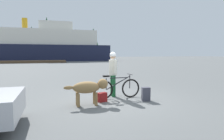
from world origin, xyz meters
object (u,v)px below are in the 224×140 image
at_px(dog, 89,88).
at_px(backpack, 146,94).
at_px(bicycle, 117,88).
at_px(sailboat_moored, 87,58).
at_px(handbag_pannier, 102,97).
at_px(person_cyclist, 113,70).
at_px(ferry_boat, 43,46).

height_order(dog, backpack, dog).
distance_m(bicycle, sailboat_moored, 41.79).
height_order(bicycle, handbag_pannier, bicycle).
bearing_deg(person_cyclist, sailboat_moored, 81.32).
bearing_deg(sailboat_moored, ferry_boat, -160.83).
distance_m(backpack, sailboat_moored, 42.31).
bearing_deg(bicycle, ferry_boat, 96.09).
distance_m(dog, backpack, 2.06).
bearing_deg(bicycle, sailboat_moored, 81.45).
bearing_deg(backpack, dog, 178.59).
height_order(bicycle, backpack, bicycle).
xyz_separation_m(dog, ferry_boat, (-2.87, 38.35, 2.62)).
distance_m(bicycle, backpack, 1.09).
height_order(backpack, ferry_boat, ferry_boat).
bearing_deg(person_cyclist, backpack, -49.13).
distance_m(person_cyclist, dog, 1.58).
distance_m(ferry_boat, sailboat_moored, 11.18).
relative_size(dog, backpack, 2.94).
relative_size(person_cyclist, dog, 1.21).
height_order(backpack, handbag_pannier, backpack).
relative_size(bicycle, handbag_pannier, 5.57).
distance_m(backpack, handbag_pannier, 1.56).
distance_m(bicycle, person_cyclist, 0.78).
bearing_deg(sailboat_moored, backpack, -97.27).
xyz_separation_m(handbag_pannier, ferry_boat, (-3.38, 38.06, 3.04)).
bearing_deg(dog, sailboat_moored, 80.01).
relative_size(backpack, ferry_boat, 0.02).
xyz_separation_m(dog, sailboat_moored, (7.38, 41.91, -0.08)).
relative_size(bicycle, ferry_boat, 0.06).
bearing_deg(bicycle, backpack, -36.60).
bearing_deg(bicycle, dog, -153.06).
xyz_separation_m(bicycle, dog, (-1.17, -0.59, 0.19)).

